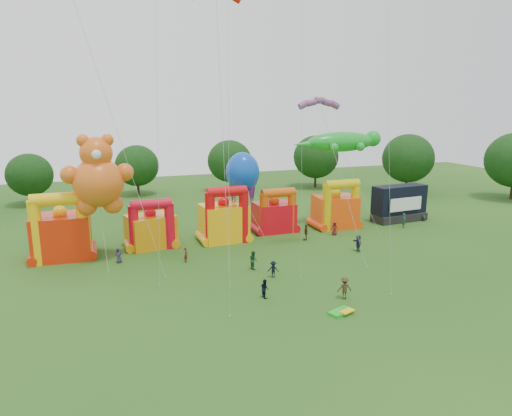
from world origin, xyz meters
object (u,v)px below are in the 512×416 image
object	(u,v)px
octopus_kite	(246,187)
gecko_kite	(353,172)
teddy_bear_kite	(98,181)
stage_trailer	(399,204)
bouncy_castle_0	(62,233)
spectator_0	(119,255)
spectator_4	(306,232)
bouncy_castle_2	(224,220)

from	to	relation	value
octopus_kite	gecko_kite	bearing A→B (deg)	-3.16
gecko_kite	teddy_bear_kite	bearing A→B (deg)	-174.37
teddy_bear_kite	gecko_kite	distance (m)	31.66
stage_trailer	teddy_bear_kite	xyz separation A→B (m)	(-39.55, -3.62, 5.93)
bouncy_castle_0	gecko_kite	distance (m)	35.83
bouncy_castle_0	spectator_0	xyz separation A→B (m)	(5.42, -3.51, -1.96)
bouncy_castle_0	stage_trailer	distance (m)	43.61
octopus_kite	spectator_4	bearing A→B (deg)	-36.69
bouncy_castle_2	gecko_kite	size ratio (longest dim) A/B	0.53
teddy_bear_kite	spectator_0	world-z (taller)	teddy_bear_kite
octopus_kite	spectator_0	xyz separation A→B (m)	(-15.63, -5.36, -5.27)
teddy_bear_kite	octopus_kite	distance (m)	17.62
teddy_bear_kite	spectator_4	size ratio (longest dim) A/B	6.86
spectator_0	spectator_4	xyz separation A→B (m)	(21.70, 0.84, 0.16)
spectator_4	octopus_kite	bearing A→B (deg)	-105.25
stage_trailer	octopus_kite	world-z (taller)	octopus_kite
bouncy_castle_0	teddy_bear_kite	xyz separation A→B (m)	(4.02, -2.05, 5.59)
bouncy_castle_0	spectator_4	xyz separation A→B (m)	(27.12, -2.67, -1.80)
stage_trailer	spectator_4	world-z (taller)	stage_trailer
stage_trailer	teddy_bear_kite	world-z (taller)	teddy_bear_kite
gecko_kite	octopus_kite	size ratio (longest dim) A/B	1.24
spectator_0	stage_trailer	bearing A→B (deg)	32.32
bouncy_castle_0	octopus_kite	bearing A→B (deg)	5.03
stage_trailer	teddy_bear_kite	distance (m)	40.16
gecko_kite	spectator_0	xyz separation A→B (m)	(-30.09, -4.56, -6.62)
bouncy_castle_2	spectator_0	world-z (taller)	bouncy_castle_2
stage_trailer	spectator_0	distance (m)	38.53
stage_trailer	teddy_bear_kite	size ratio (longest dim) A/B	0.61
stage_trailer	spectator_0	xyz separation A→B (m)	(-38.16, -5.08, -1.62)
bouncy_castle_2	spectator_4	world-z (taller)	bouncy_castle_2
bouncy_castle_0	teddy_bear_kite	world-z (taller)	teddy_bear_kite
bouncy_castle_0	spectator_0	world-z (taller)	bouncy_castle_0
bouncy_castle_2	spectator_0	distance (m)	13.11
bouncy_castle_0	spectator_4	distance (m)	27.31
octopus_kite	spectator_4	size ratio (longest dim) A/B	5.42
bouncy_castle_2	octopus_kite	distance (m)	4.98
bouncy_castle_0	teddy_bear_kite	size ratio (longest dim) A/B	0.55
gecko_kite	octopus_kite	world-z (taller)	gecko_kite
spectator_4	bouncy_castle_2	bearing A→B (deg)	-86.43
octopus_kite	spectator_4	world-z (taller)	octopus_kite
bouncy_castle_0	stage_trailer	xyz separation A→B (m)	(43.58, 1.57, -0.33)
bouncy_castle_2	stage_trailer	distance (m)	25.78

